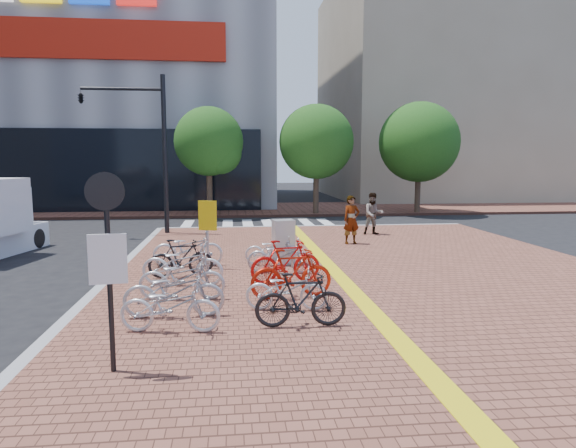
{
  "coord_description": "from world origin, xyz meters",
  "views": [
    {
      "loc": [
        -0.8,
        -11.35,
        3.19
      ],
      "look_at": [
        0.86,
        3.65,
        1.3
      ],
      "focal_mm": 32.0,
      "sensor_mm": 36.0,
      "label": 1
    }
  ],
  "objects": [
    {
      "name": "kerb_north",
      "position": [
        3.0,
        12.0,
        0.08
      ],
      "size": [
        14.0,
        0.25,
        0.15
      ],
      "primitive_type": "cube",
      "color": "gray",
      "rests_on": "ground"
    },
    {
      "name": "yellow_sign",
      "position": [
        -1.48,
        3.01,
        1.48
      ],
      "size": [
        0.51,
        0.2,
        1.91
      ],
      "color": "#B7B7BC",
      "rests_on": "sidewalk"
    },
    {
      "name": "tactile_strip",
      "position": [
        2.0,
        -5.0,
        0.16
      ],
      "size": [
        0.4,
        34.0,
        0.01
      ],
      "primitive_type": "cube",
      "color": "yellow",
      "rests_on": "sidewalk"
    },
    {
      "name": "sidewalk",
      "position": [
        3.0,
        -5.0,
        0.07
      ],
      "size": [
        14.0,
        34.0,
        0.15
      ],
      "primitive_type": "cube",
      "color": "brown",
      "rests_on": "ground"
    },
    {
      "name": "department_store",
      "position": [
        -15.99,
        31.95,
        13.98
      ],
      "size": [
        36.0,
        24.27,
        28.0
      ],
      "color": "gray",
      "rests_on": "ground"
    },
    {
      "name": "notice_sign",
      "position": [
        -2.53,
        -4.03,
        1.96
      ],
      "size": [
        0.53,
        0.15,
        2.88
      ],
      "color": "black",
      "rests_on": "sidewalk"
    },
    {
      "name": "bike_9",
      "position": [
        0.52,
        1.08,
        0.69
      ],
      "size": [
        1.87,
        0.86,
        1.08
      ],
      "primitive_type": "imported",
      "rotation": [
        0.0,
        0.0,
        1.77
      ],
      "color": "#B7100D",
      "rests_on": "sidewalk"
    },
    {
      "name": "pedestrian_a",
      "position": [
        3.53,
        6.76,
        1.03
      ],
      "size": [
        0.72,
        0.56,
        1.76
      ],
      "primitive_type": "imported",
      "rotation": [
        0.0,
        0.0,
        0.25
      ],
      "color": "gray",
      "rests_on": "sidewalk"
    },
    {
      "name": "bike_6",
      "position": [
        0.44,
        -2.32,
        0.66
      ],
      "size": [
        1.69,
        0.49,
        1.01
      ],
      "primitive_type": "imported",
      "rotation": [
        0.0,
        0.0,
        1.56
      ],
      "color": "black",
      "rests_on": "sidewalk"
    },
    {
      "name": "bike_4",
      "position": [
        -2.12,
        2.0,
        0.65
      ],
      "size": [
        1.72,
        0.72,
        1.0
      ],
      "primitive_type": "imported",
      "rotation": [
        0.0,
        0.0,
        1.72
      ],
      "color": "black",
      "rests_on": "sidewalk"
    },
    {
      "name": "bike_3",
      "position": [
        -2.0,
        1.1,
        0.68
      ],
      "size": [
        2.1,
        1.05,
        1.06
      ],
      "primitive_type": "imported",
      "rotation": [
        0.0,
        0.0,
        1.39
      ],
      "color": "silver",
      "rests_on": "sidewalk"
    },
    {
      "name": "bike_11",
      "position": [
        0.41,
        3.23,
        0.59
      ],
      "size": [
        1.77,
        0.89,
        0.89
      ],
      "primitive_type": "imported",
      "rotation": [
        0.0,
        0.0,
        1.39
      ],
      "color": "silver",
      "rests_on": "sidewalk"
    },
    {
      "name": "bike_5",
      "position": [
        -2.06,
        3.38,
        0.67
      ],
      "size": [
        1.98,
        0.69,
        1.04
      ],
      "primitive_type": "imported",
      "rotation": [
        0.0,
        0.0,
        1.57
      ],
      "color": "silver",
      "rests_on": "sidewalk"
    },
    {
      "name": "bike_2",
      "position": [
        -1.89,
        -0.21,
        0.65
      ],
      "size": [
        1.93,
        0.81,
        0.99
      ],
      "primitive_type": "imported",
      "rotation": [
        0.0,
        0.0,
        1.49
      ],
      "color": "#B4B5B9",
      "rests_on": "sidewalk"
    },
    {
      "name": "building_beige",
      "position": [
        18.0,
        32.0,
        9.0
      ],
      "size": [
        20.0,
        18.0,
        18.0
      ],
      "primitive_type": "cube",
      "color": "gray",
      "rests_on": "ground"
    },
    {
      "name": "pedestrian_b",
      "position": [
        4.97,
        8.98,
        1.0
      ],
      "size": [
        0.84,
        0.65,
        1.71
      ],
      "primitive_type": "imported",
      "rotation": [
        0.0,
        0.0,
        -0.01
      ],
      "color": "#474A5A",
      "rests_on": "sidewalk"
    },
    {
      "name": "traffic_light_pole",
      "position": [
        -4.99,
        10.41,
        4.62
      ],
      "size": [
        3.47,
        1.34,
        6.47
      ],
      "color": "black",
      "rests_on": "sidewalk"
    },
    {
      "name": "street_trees",
      "position": [
        5.04,
        17.45,
        4.1
      ],
      "size": [
        16.2,
        4.6,
        6.35
      ],
      "color": "#38281E",
      "rests_on": "far_sidewalk"
    },
    {
      "name": "bike_1",
      "position": [
        -1.93,
        -1.47,
        0.66
      ],
      "size": [
        1.95,
        0.69,
        1.02
      ],
      "primitive_type": "imported",
      "rotation": [
        0.0,
        0.0,
        1.58
      ],
      "color": "#A8A8AD",
      "rests_on": "sidewalk"
    },
    {
      "name": "bike_7",
      "position": [
        0.29,
        -1.27,
        0.59
      ],
      "size": [
        1.74,
        0.84,
        0.88
      ],
      "primitive_type": "imported",
      "rotation": [
        0.0,
        0.0,
        1.41
      ],
      "color": "silver",
      "rests_on": "sidewalk"
    },
    {
      "name": "bike_8",
      "position": [
        0.5,
        -0.35,
        0.71
      ],
      "size": [
        1.91,
        0.81,
        1.11
      ],
      "primitive_type": "imported",
      "rotation": [
        0.0,
        0.0,
        1.73
      ],
      "color": "#AC1E0C",
      "rests_on": "sidewalk"
    },
    {
      "name": "crosswalk",
      "position": [
        0.5,
        14.0,
        0.01
      ],
      "size": [
        7.5,
        4.0,
        0.01
      ],
      "color": "silver",
      "rests_on": "ground"
    },
    {
      "name": "bike_0",
      "position": [
        -1.9,
        -2.36,
        0.62
      ],
      "size": [
        1.85,
        0.86,
        0.94
      ],
      "primitive_type": "imported",
      "rotation": [
        0.0,
        0.0,
        1.44
      ],
      "color": "silver",
      "rests_on": "sidewalk"
    },
    {
      "name": "bike_10",
      "position": [
        0.49,
        2.19,
        0.62
      ],
      "size": [
        1.87,
        0.96,
        0.94
      ],
      "primitive_type": "imported",
      "rotation": [
        0.0,
        0.0,
        1.38
      ],
      "color": "#A3A3A7",
      "rests_on": "sidewalk"
    },
    {
      "name": "far_sidewalk",
      "position": [
        0.0,
        21.0,
        0.07
      ],
      "size": [
        70.0,
        8.0,
        0.15
      ],
      "primitive_type": "cube",
      "color": "brown",
      "rests_on": "ground"
    },
    {
      "name": "ground",
      "position": [
        0.0,
        0.0,
        0.0
      ],
      "size": [
        120.0,
        120.0,
        0.0
      ],
      "primitive_type": "plane",
      "color": "black",
      "rests_on": "ground"
    },
    {
      "name": "utility_box",
      "position": [
        0.7,
        3.36,
        0.8
      ],
      "size": [
        0.67,
        0.54,
        1.31
      ],
      "primitive_type": "cube",
      "rotation": [
        0.0,
        0.0,
        0.19
      ],
      "color": "#B3B4B8",
      "rests_on": "sidewalk"
    }
  ]
}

